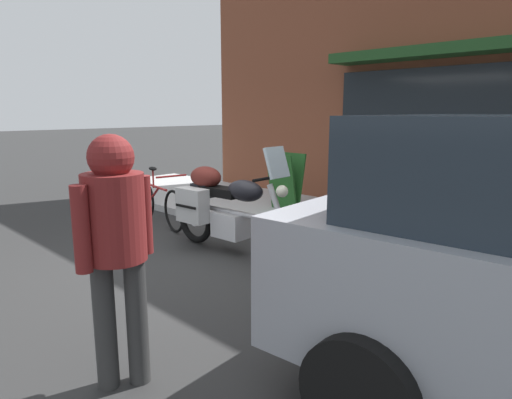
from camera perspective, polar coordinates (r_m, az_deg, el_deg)
name	(u,v)px	position (r m, az deg, el deg)	size (l,w,h in m)	color
ground_plane	(205,263)	(5.44, -6.49, -8.02)	(80.00, 80.00, 0.00)	#2B2B2B
touring_motorcycle	(224,206)	(5.68, -4.09, -0.86)	(2.08, 0.74, 1.39)	black
parked_bicycle	(159,203)	(7.25, -12.27, -0.40)	(1.71, 0.50, 0.91)	black
pedestrian_walking	(115,232)	(2.94, -17.48, -3.99)	(0.43, 0.56, 1.66)	#323232
sandwich_board_sign	(286,182)	(7.64, 3.80, 2.29)	(0.55, 0.42, 0.96)	#1E511E
second_bicycle_by_cafe	(106,188)	(8.77, -18.58, 1.44)	(1.70, 0.54, 0.94)	black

